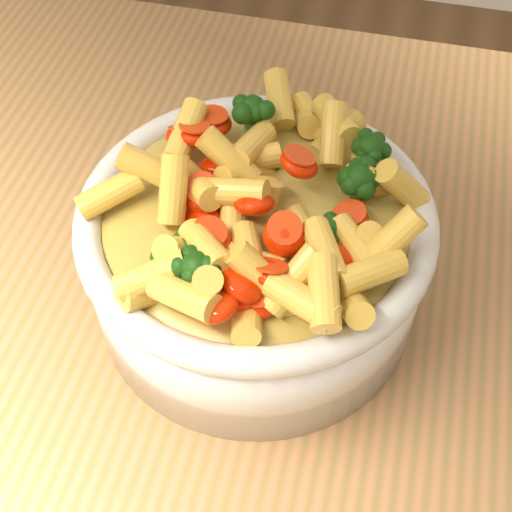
# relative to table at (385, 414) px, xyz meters

# --- Properties ---
(table) EXTENTS (1.20, 0.80, 0.90)m
(table) POSITION_rel_table_xyz_m (0.00, 0.00, 0.00)
(table) COLOR #B4794D
(table) RESTS_ON ground
(serving_bowl) EXTENTS (0.25, 0.25, 0.11)m
(serving_bowl) POSITION_rel_table_xyz_m (-0.12, 0.02, 0.16)
(serving_bowl) COLOR silver
(serving_bowl) RESTS_ON table
(pasta_salad) EXTENTS (0.20, 0.20, 0.04)m
(pasta_salad) POSITION_rel_table_xyz_m (-0.12, 0.02, 0.22)
(pasta_salad) COLOR #F8BB4E
(pasta_salad) RESTS_ON serving_bowl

